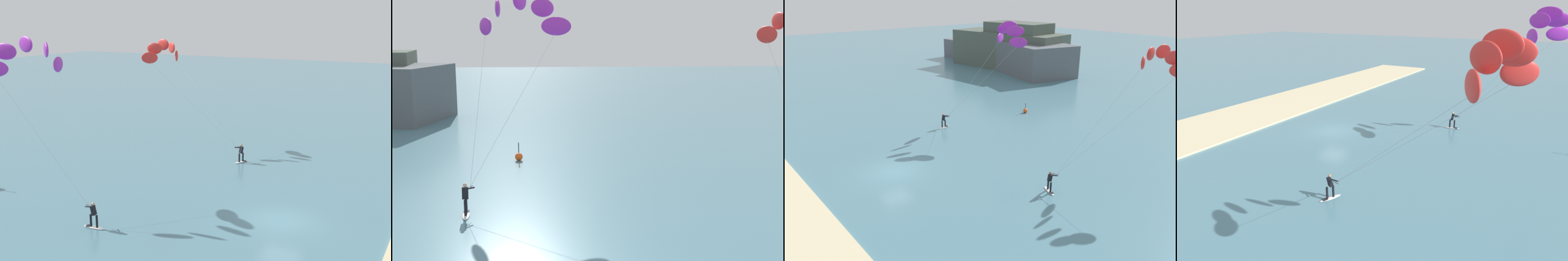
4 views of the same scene
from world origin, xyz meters
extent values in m
plane|color=slate|center=(0.00, 0.00, 0.00)|extent=(240.00, 240.00, 0.00)
ellipsoid|color=white|center=(10.69, 7.50, 0.04)|extent=(1.52, 0.92, 0.08)
cube|color=black|center=(11.06, 7.34, 0.09)|extent=(0.37, 0.38, 0.02)
cylinder|color=black|center=(10.48, 7.59, 0.47)|extent=(0.14, 0.14, 0.78)
cylinder|color=black|center=(10.89, 7.41, 0.47)|extent=(0.14, 0.14, 0.78)
cube|color=black|center=(10.69, 7.50, 1.16)|extent=(0.41, 0.40, 0.63)
sphere|color=#9E7051|center=(10.69, 7.50, 1.58)|extent=(0.20, 0.20, 0.20)
cylinder|color=black|center=(10.83, 8.03, 1.31)|extent=(0.17, 0.54, 0.03)
cylinder|color=black|center=(10.65, 7.80, 1.34)|extent=(0.16, 0.61, 0.15)
cylinder|color=black|center=(10.86, 7.74, 1.34)|extent=(0.43, 0.54, 0.15)
ellipsoid|color=red|center=(14.33, 16.89, 9.70)|extent=(1.21, 1.45, 1.10)
ellipsoid|color=red|center=(13.22, 17.18, 10.03)|extent=(0.71, 1.61, 1.10)
ellipsoid|color=red|center=(12.12, 17.47, 9.70)|extent=(0.53, 1.61, 1.10)
ellipsoid|color=red|center=(11.47, 17.64, 8.84)|extent=(1.07, 1.52, 1.10)
cylinder|color=#B2B2B7|center=(12.90, 12.38, 4.93)|extent=(4.17, 8.70, 7.25)
cylinder|color=#B2B2B7|center=(11.15, 12.84, 4.93)|extent=(0.66, 9.62, 7.25)
ellipsoid|color=white|center=(-6.64, 9.69, 0.04)|extent=(0.50, 1.53, 0.08)
cube|color=black|center=(-6.68, 10.10, 0.09)|extent=(0.31, 0.31, 0.02)
cylinder|color=black|center=(-6.62, 9.48, 0.47)|extent=(0.14, 0.14, 0.78)
cylinder|color=black|center=(-6.66, 9.91, 0.47)|extent=(0.14, 0.14, 0.78)
cube|color=black|center=(-6.64, 9.69, 1.16)|extent=(0.33, 0.35, 0.63)
sphere|color=tan|center=(-6.64, 9.69, 1.58)|extent=(0.20, 0.20, 0.20)
cylinder|color=black|center=(-6.46, 10.22, 1.31)|extent=(0.20, 0.53, 0.03)
cylinder|color=black|center=(-6.65, 9.99, 1.34)|extent=(0.13, 0.61, 0.15)
cylinder|color=black|center=(-6.45, 9.92, 1.34)|extent=(0.46, 0.52, 0.15)
ellipsoid|color=purple|center=(-1.98, 16.41, 9.35)|extent=(1.94, 1.19, 1.10)
ellipsoid|color=purple|center=(-2.79, 16.68, 10.44)|extent=(1.56, 1.73, 1.10)
ellipsoid|color=purple|center=(-4.18, 17.13, 10.86)|extent=(0.94, 2.01, 1.10)
ellipsoid|color=purple|center=(-5.56, 17.59, 10.44)|extent=(0.47, 2.03, 1.10)
ellipsoid|color=purple|center=(-6.37, 17.86, 9.35)|extent=(1.19, 1.94, 1.10)
cylinder|color=#B2B2B7|center=(-4.22, 13.31, 5.18)|extent=(4.50, 6.21, 7.75)
cylinder|color=#B2B2B7|center=(-6.42, 14.04, 5.18)|extent=(0.11, 7.66, 7.75)
sphere|color=#EA5119|center=(-4.72, 20.85, 0.28)|extent=(0.56, 0.56, 0.56)
cylinder|color=#262628|center=(-4.72, 20.85, 0.91)|extent=(0.06, 0.06, 0.70)
sphere|color=#F2F2CC|center=(-4.72, 20.85, 1.32)|extent=(0.12, 0.12, 0.12)
cube|color=#4C564C|center=(-28.67, 40.60, 3.49)|extent=(23.83, 11.30, 6.97)
cube|color=slate|center=(-40.39, 42.30, 2.04)|extent=(15.44, 7.77, 4.09)
cube|color=#565B60|center=(-27.13, 41.26, 2.81)|extent=(28.53, 15.86, 5.63)
cube|color=#4C564C|center=(-26.20, 40.75, 4.44)|extent=(12.85, 7.62, 8.89)
camera|label=1|loc=(-28.40, -9.46, 12.63)|focal=45.47mm
camera|label=2|loc=(-2.19, -15.44, 9.05)|focal=47.93mm
camera|label=3|loc=(27.57, -13.44, 14.49)|focal=35.58mm
camera|label=4|loc=(26.50, 19.58, 11.20)|focal=32.84mm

